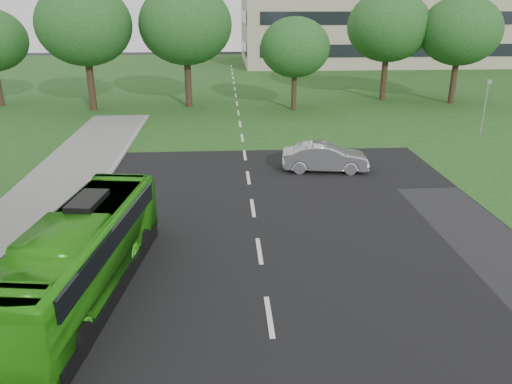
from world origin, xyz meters
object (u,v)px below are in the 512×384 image
(sedan, at_px, (325,157))
(camera_pole, at_px, (486,100))
(tree_park_c, at_px, (295,47))
(tree_park_a, at_px, (84,25))
(tree_park_e, at_px, (460,31))
(tree_park_d, at_px, (388,26))
(tree_park_b, at_px, (185,25))
(bus, at_px, (81,255))

(sedan, xyz_separation_m, camera_pole, (11.91, 6.85, 1.63))
(tree_park_c, xyz_separation_m, camera_pole, (11.39, -9.22, -2.63))
(tree_park_a, bearing_deg, tree_park_c, -3.42)
(tree_park_c, relative_size, tree_park_e, 0.82)
(tree_park_a, relative_size, tree_park_e, 1.10)
(tree_park_d, xyz_separation_m, camera_pole, (2.70, -13.13, -4.03))
(tree_park_b, xyz_separation_m, camera_pole, (20.11, -11.13, -4.29))
(tree_park_a, height_order, tree_park_c, tree_park_a)
(tree_park_a, relative_size, tree_park_b, 1.00)
(tree_park_a, bearing_deg, camera_pole, -20.08)
(tree_park_b, xyz_separation_m, bus, (-1.39, -29.26, -5.37))
(tree_park_a, relative_size, sedan, 2.21)
(tree_park_b, bearing_deg, sedan, -65.50)
(tree_park_c, distance_m, sedan, 16.63)
(tree_park_a, bearing_deg, bus, -77.24)
(tree_park_d, bearing_deg, tree_park_a, -173.39)
(tree_park_c, height_order, tree_park_e, tree_park_e)
(tree_park_d, bearing_deg, camera_pole, -78.37)
(tree_park_b, distance_m, bus, 29.78)
(tree_park_b, relative_size, bus, 1.07)
(tree_park_b, bearing_deg, tree_park_c, -12.38)
(tree_park_c, distance_m, bus, 29.39)
(tree_park_a, height_order, tree_park_d, tree_park_a)
(tree_park_a, xyz_separation_m, sedan, (16.01, -17.06, -5.96))
(tree_park_e, bearing_deg, tree_park_a, -178.19)
(tree_park_d, relative_size, bus, 1.02)
(tree_park_c, bearing_deg, tree_park_e, 7.81)
(tree_park_c, height_order, camera_pole, tree_park_c)
(tree_park_b, xyz_separation_m, tree_park_d, (17.41, 2.00, -0.26))
(sedan, bearing_deg, tree_park_b, 31.13)
(tree_park_e, bearing_deg, tree_park_c, -172.19)
(tree_park_d, distance_m, tree_park_e, 5.92)
(tree_park_c, xyz_separation_m, bus, (-10.11, -27.35, -3.71))
(sedan, relative_size, camera_pole, 1.22)
(tree_park_c, relative_size, bus, 0.80)
(sedan, height_order, camera_pole, camera_pole)
(camera_pole, bearing_deg, tree_park_d, 115.15)
(sedan, bearing_deg, tree_park_e, -32.73)
(tree_park_b, height_order, bus, tree_park_b)
(sedan, bearing_deg, bus, 146.26)
(tree_park_b, relative_size, tree_park_c, 1.34)
(tree_park_b, distance_m, tree_park_c, 9.08)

